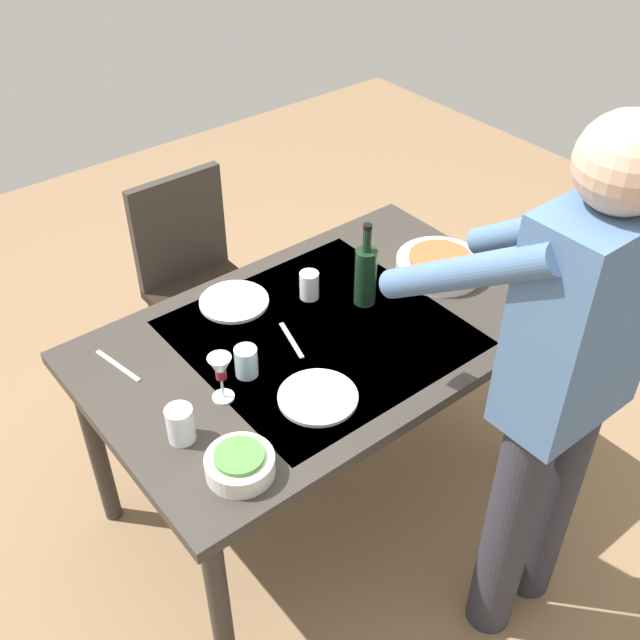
{
  "coord_description": "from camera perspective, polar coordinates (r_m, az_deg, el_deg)",
  "views": [
    {
      "loc": [
        1.15,
        1.44,
        2.28
      ],
      "look_at": [
        0.0,
        0.0,
        0.82
      ],
      "focal_mm": 42.53,
      "sensor_mm": 36.0,
      "label": 1
    }
  ],
  "objects": [
    {
      "name": "table_fork",
      "position": [
        2.35,
        -2.17,
        -1.52
      ],
      "size": [
        0.06,
        0.18,
        0.0
      ],
      "primitive_type": "cube",
      "rotation": [
        0.0,
        0.0,
        -0.28
      ],
      "color": "silver",
      "rests_on": "dining_table"
    },
    {
      "name": "table_knife",
      "position": [
        2.34,
        -14.98,
        -3.34
      ],
      "size": [
        0.05,
        0.2,
        0.0
      ],
      "primitive_type": "cube",
      "rotation": [
        0.0,
        0.0,
        0.18
      ],
      "color": "silver",
      "rests_on": "dining_table"
    },
    {
      "name": "water_cup_near_left",
      "position": [
        2.21,
        -5.57,
        -3.14
      ],
      "size": [
        0.07,
        0.07,
        0.09
      ],
      "primitive_type": "cylinder",
      "color": "silver",
      "rests_on": "dining_table"
    },
    {
      "name": "ground_plane",
      "position": [
        2.93,
        0.0,
        -12.67
      ],
      "size": [
        6.0,
        6.0,
        0.0
      ],
      "primitive_type": "plane",
      "color": "#846647"
    },
    {
      "name": "dinner_plate_far",
      "position": [
        2.16,
        -0.16,
        -5.82
      ],
      "size": [
        0.23,
        0.23,
        0.01
      ],
      "primitive_type": "cylinder",
      "color": "silver",
      "rests_on": "dining_table"
    },
    {
      "name": "person_server",
      "position": [
        2.02,
        17.61,
        -4.4
      ],
      "size": [
        0.42,
        0.61,
        1.69
      ],
      "color": "#2D2D38",
      "rests_on": "ground_plane"
    },
    {
      "name": "water_cup_near_right",
      "position": [
        2.05,
        -10.47,
        -7.71
      ],
      "size": [
        0.08,
        0.08,
        0.11
      ],
      "primitive_type": "cylinder",
      "color": "silver",
      "rests_on": "dining_table"
    },
    {
      "name": "water_cup_far_left",
      "position": [
        2.5,
        -0.82,
        2.63
      ],
      "size": [
        0.06,
        0.06,
        0.1
      ],
      "primitive_type": "cylinder",
      "color": "silver",
      "rests_on": "dining_table"
    },
    {
      "name": "dining_table",
      "position": [
        2.43,
        0.0,
        -2.41
      ],
      "size": [
        1.46,
        0.91,
        0.77
      ],
      "color": "#332D28",
      "rests_on": "ground_plane"
    },
    {
      "name": "chair_near",
      "position": [
        3.1,
        -9.31,
        3.5
      ],
      "size": [
        0.4,
        0.4,
        0.91
      ],
      "color": "black",
      "rests_on": "ground_plane"
    },
    {
      "name": "serving_bowl_pasta",
      "position": [
        2.66,
        8.96,
        4.16
      ],
      "size": [
        0.3,
        0.3,
        0.07
      ],
      "color": "silver",
      "rests_on": "dining_table"
    },
    {
      "name": "dinner_plate_near",
      "position": [
        2.51,
        -6.48,
        1.39
      ],
      "size": [
        0.23,
        0.23,
        0.01
      ],
      "primitive_type": "cylinder",
      "color": "silver",
      "rests_on": "dining_table"
    },
    {
      "name": "wine_glass_left",
      "position": [
        2.11,
        -7.5,
        -3.78
      ],
      "size": [
        0.07,
        0.07,
        0.15
      ],
      "color": "white",
      "rests_on": "dining_table"
    },
    {
      "name": "side_bowl_salad",
      "position": [
        1.96,
        -6.05,
        -10.68
      ],
      "size": [
        0.18,
        0.18,
        0.07
      ],
      "color": "silver",
      "rests_on": "dining_table"
    },
    {
      "name": "wine_bottle",
      "position": [
        2.45,
        3.45,
        3.46
      ],
      "size": [
        0.07,
        0.07,
        0.3
      ],
      "color": "black",
      "rests_on": "dining_table"
    }
  ]
}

